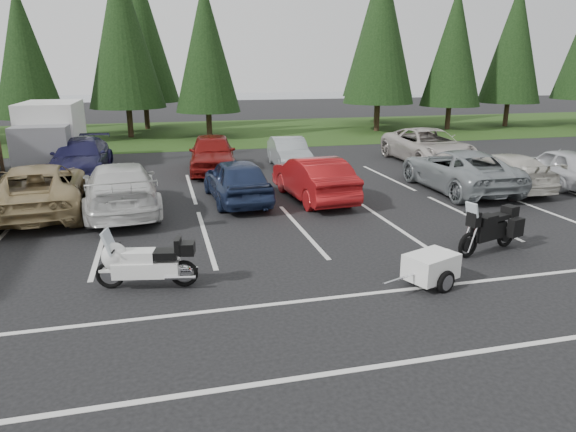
{
  "coord_description": "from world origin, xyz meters",
  "views": [
    {
      "loc": [
        -3.26,
        -12.39,
        4.45
      ],
      "look_at": [
        -0.27,
        -0.5,
        0.87
      ],
      "focal_mm": 32.0,
      "sensor_mm": 36.0,
      "label": 1
    }
  ],
  "objects_px": {
    "car_near_2": "(39,189)",
    "car_far_4": "(428,146)",
    "adventure_motorcycle": "(489,225)",
    "car_near_4": "(237,180)",
    "car_near_8": "(561,167)",
    "touring_motorcycle": "(146,259)",
    "car_near_6": "(458,170)",
    "car_near_5": "(313,178)",
    "car_far_3": "(289,153)",
    "car_near_3": "(121,188)",
    "car_near_7": "(503,171)",
    "car_far_2": "(212,153)",
    "box_truck": "(49,137)",
    "cargo_trailer": "(431,269)",
    "car_far_1": "(81,158)"
  },
  "relations": [
    {
      "from": "car_near_2",
      "to": "car_far_4",
      "type": "relative_size",
      "value": 0.97
    },
    {
      "from": "adventure_motorcycle",
      "to": "car_far_4",
      "type": "bearing_deg",
      "value": 49.76
    },
    {
      "from": "car_near_4",
      "to": "car_near_8",
      "type": "height_order",
      "value": "car_near_4"
    },
    {
      "from": "car_near_2",
      "to": "touring_motorcycle",
      "type": "relative_size",
      "value": 2.43
    },
    {
      "from": "car_near_6",
      "to": "car_near_5",
      "type": "bearing_deg",
      "value": 1.36
    },
    {
      "from": "car_near_5",
      "to": "car_near_4",
      "type": "bearing_deg",
      "value": -12.45
    },
    {
      "from": "car_far_3",
      "to": "touring_motorcycle",
      "type": "bearing_deg",
      "value": -113.68
    },
    {
      "from": "car_near_5",
      "to": "adventure_motorcycle",
      "type": "distance_m",
      "value": 6.7
    },
    {
      "from": "car_near_3",
      "to": "car_near_7",
      "type": "height_order",
      "value": "car_near_3"
    },
    {
      "from": "car_near_3",
      "to": "car_near_5",
      "type": "xyz_separation_m",
      "value": [
        6.36,
        0.08,
        -0.04
      ]
    },
    {
      "from": "car_far_2",
      "to": "car_near_7",
      "type": "bearing_deg",
      "value": -24.64
    },
    {
      "from": "car_near_6",
      "to": "car_near_2",
      "type": "bearing_deg",
      "value": -0.43
    },
    {
      "from": "car_near_8",
      "to": "box_truck",
      "type": "bearing_deg",
      "value": -18.61
    },
    {
      "from": "car_near_4",
      "to": "car_near_8",
      "type": "distance_m",
      "value": 12.56
    },
    {
      "from": "car_near_5",
      "to": "car_near_6",
      "type": "height_order",
      "value": "car_near_6"
    },
    {
      "from": "car_far_4",
      "to": "box_truck",
      "type": "bearing_deg",
      "value": 171.45
    },
    {
      "from": "car_far_3",
      "to": "car_far_2",
      "type": "bearing_deg",
      "value": -175.88
    },
    {
      "from": "car_near_5",
      "to": "touring_motorcycle",
      "type": "xyz_separation_m",
      "value": [
        -5.51,
        -6.3,
        -0.11
      ]
    },
    {
      "from": "adventure_motorcycle",
      "to": "car_near_4",
      "type": "bearing_deg",
      "value": 110.92
    },
    {
      "from": "car_near_7",
      "to": "car_far_2",
      "type": "xyz_separation_m",
      "value": [
        -10.28,
        5.97,
        0.15
      ]
    },
    {
      "from": "car_far_2",
      "to": "car_near_5",
      "type": "bearing_deg",
      "value": -58.27
    },
    {
      "from": "car_near_3",
      "to": "car_near_7",
      "type": "xyz_separation_m",
      "value": [
        13.78,
        -0.1,
        -0.12
      ]
    },
    {
      "from": "car_far_3",
      "to": "adventure_motorcycle",
      "type": "relative_size",
      "value": 1.79
    },
    {
      "from": "car_near_5",
      "to": "car_near_7",
      "type": "xyz_separation_m",
      "value": [
        7.43,
        -0.18,
        -0.08
      ]
    },
    {
      "from": "car_near_6",
      "to": "touring_motorcycle",
      "type": "relative_size",
      "value": 2.36
    },
    {
      "from": "car_near_5",
      "to": "car_near_3",
      "type": "bearing_deg",
      "value": -4.15
    },
    {
      "from": "touring_motorcycle",
      "to": "car_far_4",
      "type": "bearing_deg",
      "value": 53.07
    },
    {
      "from": "car_near_4",
      "to": "cargo_trailer",
      "type": "xyz_separation_m",
      "value": [
        2.87,
        -7.99,
        -0.4
      ]
    },
    {
      "from": "touring_motorcycle",
      "to": "adventure_motorcycle",
      "type": "distance_m",
      "value": 8.17
    },
    {
      "from": "box_truck",
      "to": "car_near_7",
      "type": "relative_size",
      "value": 1.21
    },
    {
      "from": "car_near_2",
      "to": "box_truck",
      "type": "bearing_deg",
      "value": -88.1
    },
    {
      "from": "adventure_motorcycle",
      "to": "box_truck",
      "type": "bearing_deg",
      "value": 112.81
    },
    {
      "from": "car_near_4",
      "to": "adventure_motorcycle",
      "type": "distance_m",
      "value": 8.36
    },
    {
      "from": "car_far_2",
      "to": "adventure_motorcycle",
      "type": "xyz_separation_m",
      "value": [
        5.5,
        -11.94,
        -0.12
      ]
    },
    {
      "from": "car_near_2",
      "to": "touring_motorcycle",
      "type": "height_order",
      "value": "car_near_2"
    },
    {
      "from": "car_near_2",
      "to": "cargo_trailer",
      "type": "relative_size",
      "value": 3.67
    },
    {
      "from": "car_near_8",
      "to": "car_far_2",
      "type": "height_order",
      "value": "car_far_2"
    },
    {
      "from": "car_near_3",
      "to": "touring_motorcycle",
      "type": "height_order",
      "value": "car_near_3"
    },
    {
      "from": "car_near_4",
      "to": "car_far_4",
      "type": "distance_m",
      "value": 11.15
    },
    {
      "from": "car_near_7",
      "to": "car_near_8",
      "type": "height_order",
      "value": "car_near_8"
    },
    {
      "from": "car_far_1",
      "to": "car_far_2",
      "type": "xyz_separation_m",
      "value": [
        5.46,
        -0.46,
        0.05
      ]
    },
    {
      "from": "car_near_2",
      "to": "car_near_6",
      "type": "xyz_separation_m",
      "value": [
        14.46,
        -0.33,
        -0.02
      ]
    },
    {
      "from": "box_truck",
      "to": "car_near_6",
      "type": "distance_m",
      "value": 17.53
    },
    {
      "from": "car_near_5",
      "to": "touring_motorcycle",
      "type": "relative_size",
      "value": 1.96
    },
    {
      "from": "car_far_1",
      "to": "cargo_trailer",
      "type": "xyz_separation_m",
      "value": [
        8.58,
        -13.89,
        -0.41
      ]
    },
    {
      "from": "car_far_2",
      "to": "cargo_trailer",
      "type": "xyz_separation_m",
      "value": [
        3.12,
        -13.44,
        -0.46
      ]
    },
    {
      "from": "car_near_4",
      "to": "car_near_8",
      "type": "bearing_deg",
      "value": 174.35
    },
    {
      "from": "car_near_7",
      "to": "car_near_4",
      "type": "bearing_deg",
      "value": -1.3
    },
    {
      "from": "box_truck",
      "to": "car_near_2",
      "type": "xyz_separation_m",
      "value": [
        1.01,
        -7.89,
        -0.66
      ]
    },
    {
      "from": "touring_motorcycle",
      "to": "adventure_motorcycle",
      "type": "bearing_deg",
      "value": 11.9
    }
  ]
}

